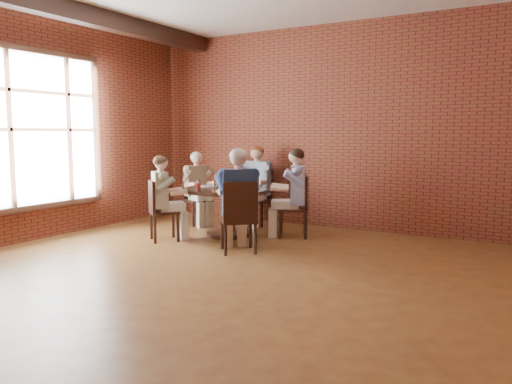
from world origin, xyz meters
The scene contains 29 objects.
floor centered at (0.00, 0.00, 0.00)m, with size 7.00×7.00×0.00m, color olive.
wall_back centered at (0.00, 3.50, 1.70)m, with size 7.00×7.00×0.00m, color maroon.
wall_left centered at (-3.25, 0.00, 1.70)m, with size 7.00×7.00×0.00m, color maroon.
ceiling_beam centered at (-2.45, 0.00, 3.27)m, with size 0.22×6.90×0.26m, color black.
window centered at (-3.18, 0.40, 1.65)m, with size 0.10×2.16×2.36m.
dining_table centered at (-0.90, 2.00, 0.53)m, with size 1.40×1.40×0.75m.
chair_a centered at (0.09, 2.48, 0.52)m, with size 0.59×0.59×0.95m.
diner_a centered at (0.00, 2.44, 0.68)m, with size 0.55×0.67×1.36m, color #384592, non-canonical shape.
chair_b centered at (-1.02, 3.15, 0.52)m, with size 0.50×0.50×0.96m.
diner_b centered at (-1.01, 3.05, 0.69)m, with size 0.56×0.69×1.38m, color gray, non-canonical shape.
chair_c centered at (-1.96, 2.57, 0.49)m, with size 0.54×0.54×0.90m.
diner_c centered at (-1.89, 2.53, 0.64)m, with size 0.49×0.61×1.27m, color brown, non-canonical shape.
chair_d centered at (-1.58, 1.16, 0.49)m, with size 0.56×0.56×0.90m.
diner_d centered at (-1.53, 1.22, 0.64)m, with size 0.49×0.60×1.27m, color #C0A397, non-canonical shape.
chair_e centered at (-0.13, 1.10, 0.52)m, with size 0.64×0.64×0.97m.
diner_e centered at (-0.19, 1.17, 0.70)m, with size 0.57×0.70×1.40m, color #1C2C4E, non-canonical shape.
plate_a centered at (-0.59, 2.21, 0.76)m, with size 0.26×0.26×0.01m, color white.
plate_b centered at (-0.93, 2.42, 0.76)m, with size 0.26×0.26×0.01m, color white.
plate_c centered at (-1.35, 2.06, 0.76)m, with size 0.26×0.26×0.01m, color white.
plate_d centered at (-0.69, 1.59, 0.76)m, with size 0.26×0.26×0.01m, color white.
glass_a centered at (-0.64, 2.01, 0.82)m, with size 0.07×0.07×0.14m, color white.
glass_b centered at (-0.79, 2.22, 0.82)m, with size 0.07×0.07×0.14m, color white.
glass_c centered at (-1.17, 2.31, 0.82)m, with size 0.07×0.07×0.14m, color white.
glass_d centered at (-1.10, 2.15, 0.82)m, with size 0.07×0.07×0.14m, color white.
glass_e centered at (-1.07, 1.88, 0.82)m, with size 0.07×0.07×0.14m, color white.
glass_f centered at (-1.21, 1.65, 0.82)m, with size 0.07×0.07×0.14m, color white.
glass_g centered at (-0.80, 1.78, 0.82)m, with size 0.07×0.07×0.14m, color white.
glass_h centered at (-0.52, 1.90, 0.82)m, with size 0.07×0.07×0.14m, color white.
smartphone centered at (-0.68, 1.52, 0.75)m, with size 0.06×0.12×0.01m, color black.
Camera 1 is at (3.34, -4.44, 1.59)m, focal length 35.00 mm.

